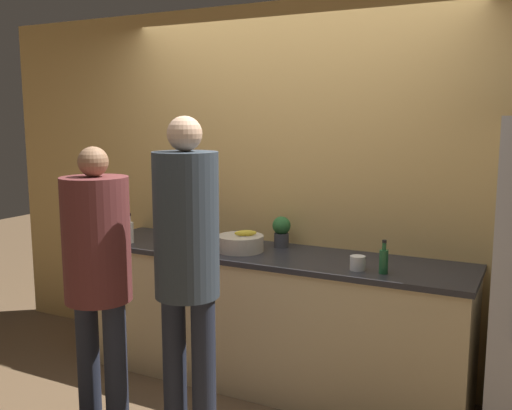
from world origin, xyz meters
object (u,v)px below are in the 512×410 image
Objects in this scene: person_center at (187,257)px; potted_plant at (281,230)px; bottle_clear at (130,231)px; cup_black at (175,238)px; fruit_bowl at (241,243)px; utensil_crock at (188,226)px; bottle_green at (384,260)px; cup_white at (358,263)px; person_left at (98,264)px.

potted_plant is at bearing 87.34° from person_center.
bottle_clear is 2.34× the size of cup_black.
fruit_bowl is at bearing -129.87° from potted_plant.
utensil_crock is 2.74× the size of cup_black.
utensil_crock is 0.47m from bottle_clear.
utensil_crock reaches higher than bottle_green.
person_center is 8.50× the size of bottle_clear.
cup_white is 0.98× the size of cup_black.
potted_plant is (-0.81, 0.35, 0.04)m from bottle_green.
utensil_crock reaches higher than cup_white.
potted_plant is at bearing 63.33° from person_left.
potted_plant is at bearing 19.97° from cup_black.
fruit_bowl is at bearing 9.53° from bottle_clear.
utensil_crock reaches higher than fruit_bowl.
bottle_clear is 1.08× the size of bottle_green.
person_center is at bearing -133.21° from cup_white.
person_left reaches higher than bottle_green.
cup_white is 0.74m from potted_plant.
utensil_crock is 0.31m from cup_black.
cup_black is 0.43× the size of potted_plant.
potted_plant is (0.80, -0.04, 0.05)m from utensil_crock.
person_center is at bearing -56.67° from utensil_crock.
person_left reaches higher than cup_white.
bottle_clear reaches higher than bottle_green.
bottle_green is 0.16m from cup_white.
bottle_green is at bearing -23.53° from potted_plant.
bottle_green is at bearing -3.55° from cup_black.
person_left reaches higher than bottle_clear.
cup_black is (-0.66, 0.84, -0.12)m from person_center.
person_left is at bearing -116.67° from potted_plant.
utensil_crock is 1.50m from cup_white.
person_center is 19.86× the size of cup_black.
cup_black is (0.09, -0.30, -0.03)m from utensil_crock.
cup_white is at bearing 178.02° from bottle_green.
person_left is 0.91m from bottle_clear.
cup_black is (-0.51, -0.02, -0.01)m from fruit_bowl.
bottle_clear reaches higher than fruit_bowl.
person_left is at bearing -171.13° from person_center.
person_left is 1.50m from cup_white.
utensil_crock is 2.79× the size of cup_white.
bottle_green is 0.92× the size of potted_plant.
person_left is 1.63m from bottle_green.
fruit_bowl reaches higher than cup_black.
person_center is 1.21m from bottle_clear.
bottle_green is (1.00, -0.12, 0.02)m from fruit_bowl.
bottle_green is at bearing -6.70° from fruit_bowl.
fruit_bowl is 0.85m from cup_white.
utensil_crock is at bearing 164.99° from cup_white.
person_left reaches higher than cup_black.
fruit_bowl is at bearing 173.30° from bottle_green.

